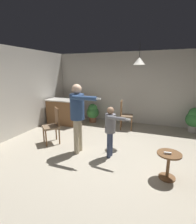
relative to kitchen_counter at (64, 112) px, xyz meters
name	(u,v)px	position (x,y,z in m)	size (l,w,h in m)	color
ground	(109,160)	(2.45, -2.03, -0.48)	(7.68, 7.68, 0.00)	#B2A893
wall_back	(135,88)	(2.45, 1.17, 0.87)	(6.40, 0.10, 2.70)	beige
wall_left	(0,95)	(-0.75, -2.03, 0.87)	(0.10, 6.40, 2.70)	beige
kitchen_counter	(64,112)	(0.00, 0.00, 0.00)	(1.26, 0.66, 0.95)	brown
side_table_by_couch	(168,163)	(3.69, -2.28, -0.15)	(0.44, 0.44, 0.52)	brown
person_adult	(78,111)	(1.62, -1.91, 0.58)	(0.84, 0.50, 1.70)	tan
person_child	(111,127)	(2.43, -1.87, 0.28)	(0.61, 0.39, 1.21)	#384260
dining_chair_by_counter	(53,124)	(0.69, -1.64, 0.07)	(0.59, 0.59, 1.00)	brown
dining_chair_near_wall	(124,114)	(2.29, 0.25, 0.07)	(0.48, 0.48, 1.00)	brown
potted_plant_corner	(194,119)	(4.52, 0.75, -0.02)	(0.54, 0.54, 0.83)	#B7B2AD
potted_plant_by_wall	(93,112)	(0.94, 0.61, -0.07)	(0.48, 0.48, 0.74)	brown
spare_remote_on_table	(168,153)	(3.66, -2.32, 0.06)	(0.04, 0.13, 0.04)	white
ceiling_light_pendant	(139,61)	(2.83, -0.69, 1.77)	(0.32, 0.32, 0.55)	silver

